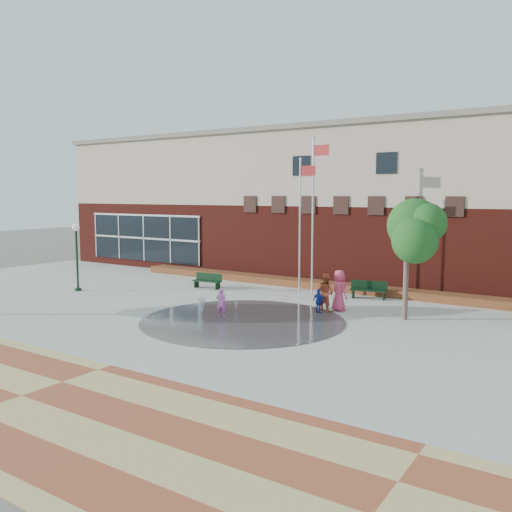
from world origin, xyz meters
The scene contains 18 objects.
ground centered at (0.00, 0.00, 0.00)m, with size 120.00×120.00×0.00m, color #666056.
plaza_concrete centered at (0.00, 4.00, 0.00)m, with size 46.00×18.00×0.01m, color #A8A8A0.
paver_band centered at (0.00, -7.00, 0.00)m, with size 46.00×6.00×0.01m, color #9B4A2D.
splash_pad centered at (0.00, 3.00, 0.00)m, with size 8.40×8.40×0.01m, color #383A3D.
library_building centered at (0.00, 17.48, 4.64)m, with size 44.40×10.40×9.20m.
flower_bed centered at (0.00, 11.60, 0.00)m, with size 26.00×1.20×0.40m, color #A2101C.
flagpole_left centered at (-0.14, 9.49, 4.48)m, with size 0.95×0.15×8.05m.
flagpole_right centered at (-0.36, 8.54, 3.89)m, with size 0.86×0.16×6.96m.
lamp_left centered at (-11.37, 3.83, 2.26)m, with size 0.38×0.38×3.63m.
bench_left centered at (-6.05, 8.27, 0.27)m, with size 1.71×0.61×0.84m.
bench_mid centered at (2.54, 10.32, 0.29)m, with size 1.86×0.91×0.90m.
tree_mid centered at (5.48, 6.92, 3.78)m, with size 3.08×3.08×5.19m.
water_jet_a centered at (-2.09, 2.94, 0.00)m, with size 0.37×0.37×0.73m, color white.
water_jet_b centered at (-1.28, 4.33, 0.00)m, with size 0.21×0.21×0.46m, color white.
child_splash centered at (-1.15, 3.08, 0.62)m, with size 0.46×0.30×1.25m, color #ED62C9.
adult_red centered at (2.02, 6.54, 0.85)m, with size 0.83×0.65×1.70m, color #CA4E2F.
adult_pink centered at (2.49, 6.95, 0.92)m, with size 0.90×0.59×1.85m, color #E13F69.
child_blue centered at (1.98, 5.98, 0.55)m, with size 0.64×0.27×1.10m, color #1935A7.
Camera 1 is at (12.45, -14.90, 5.19)m, focal length 38.00 mm.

